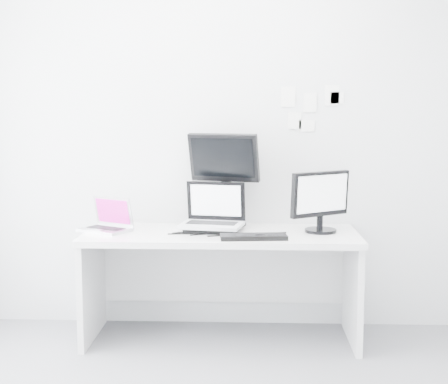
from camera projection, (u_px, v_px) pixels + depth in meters
The scene contains 15 objects.
back_wall at pixel (223, 136), 4.54m from camera, with size 3.60×3.60×0.00m, color silver.
desk at pixel (221, 286), 4.32m from camera, with size 1.80×0.70×0.73m, color white.
macbook at pixel (104, 214), 4.29m from camera, with size 0.31×0.23×0.23m, color #B8B7BD.
speaker at pixel (207, 214), 4.49m from camera, with size 0.09×0.09×0.18m, color black.
dell_laptop at pixel (211, 207), 4.27m from camera, with size 0.40×0.31×0.33m, color silver.
rear_monitor at pixel (225, 179), 4.45m from camera, with size 0.49×0.18×0.66m, color black.
samsung_monitor at pixel (321, 201), 4.25m from camera, with size 0.45×0.21×0.42m, color black.
keyboard at pixel (254, 237), 4.05m from camera, with size 0.41×0.15×0.03m, color black.
mouse at pixel (260, 237), 4.04m from camera, with size 0.10×0.07×0.03m, color black.
wall_note_0 at pixel (288, 97), 4.49m from camera, with size 0.10×0.00×0.14m, color white.
wall_note_1 at pixel (310, 103), 4.48m from camera, with size 0.09×0.00×0.13m, color white.
wall_note_2 at pixel (332, 95), 4.47m from camera, with size 0.10×0.00×0.14m, color white.
wall_note_3 at pixel (307, 126), 4.51m from camera, with size 0.11×0.00×0.08m, color white.
wall_note_4 at pixel (337, 98), 4.47m from camera, with size 0.09×0.00×0.08m, color white.
wall_note_5 at pixel (295, 121), 4.50m from camera, with size 0.09×0.00×0.11m, color white.
Camera 1 is at (0.19, -2.95, 1.53)m, focal length 52.13 mm.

